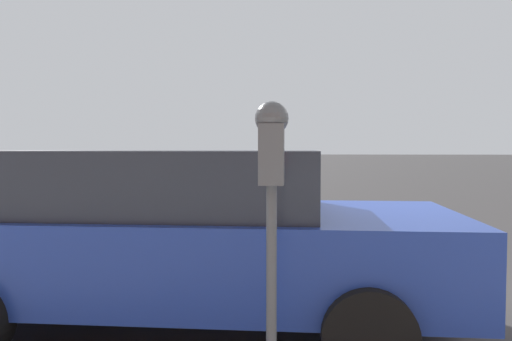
{
  "coord_description": "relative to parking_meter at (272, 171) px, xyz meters",
  "views": [
    {
      "loc": [
        -5.34,
        0.86,
        1.56
      ],
      "look_at": [
        -2.01,
        1.12,
        1.41
      ],
      "focal_mm": 35.0,
      "sensor_mm": 36.0,
      "label": 1
    }
  ],
  "objects": [
    {
      "name": "ground_plane",
      "position": [
        2.54,
        -0.99,
        -1.43
      ],
      "size": [
        220.0,
        220.0,
        0.0
      ],
      "primitive_type": "plane",
      "color": "#3D3A3A"
    },
    {
      "name": "parking_meter",
      "position": [
        0.0,
        0.0,
        0.0
      ],
      "size": [
        0.21,
        0.19,
        1.66
      ],
      "color": "#4C5156",
      "rests_on": "sidewalk"
    },
    {
      "name": "car_blue",
      "position": [
        1.48,
        0.83,
        -0.62
      ],
      "size": [
        2.16,
        4.61,
        1.54
      ],
      "rotation": [
        0.0,
        0.0,
        3.13
      ],
      "color": "navy",
      "rests_on": "ground_plane"
    }
  ]
}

